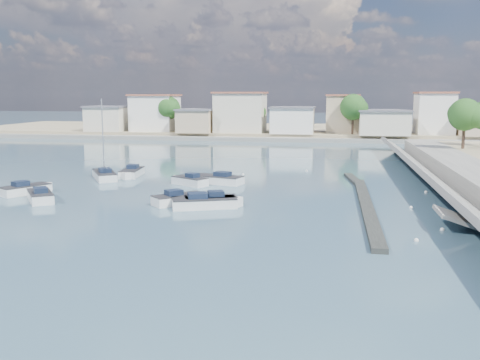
# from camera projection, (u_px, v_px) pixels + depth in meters

# --- Properties ---
(ground) EXTENTS (400.00, 400.00, 0.00)m
(ground) POSITION_uv_depth(u_px,v_px,m) (302.00, 162.00, 74.26)
(ground) COLOR #2C4458
(ground) RESTS_ON ground
(breakwater) EXTENTS (2.00, 31.02, 0.35)m
(breakwater) POSITION_uv_depth(u_px,v_px,m) (364.00, 200.00, 46.50)
(breakwater) COLOR black
(breakwater) RESTS_ON ground
(far_shore_land) EXTENTS (160.00, 40.00, 1.40)m
(far_shore_land) POSITION_uv_depth(u_px,v_px,m) (315.00, 131.00, 124.74)
(far_shore_land) COLOR gray
(far_shore_land) RESTS_ON ground
(far_shore_quay) EXTENTS (160.00, 2.50, 0.80)m
(far_shore_quay) POSITION_uv_depth(u_px,v_px,m) (311.00, 140.00, 104.36)
(far_shore_quay) COLOR slate
(far_shore_quay) RESTS_ON ground
(far_town) EXTENTS (113.01, 12.80, 8.35)m
(far_town) POSITION_uv_depth(u_px,v_px,m) (366.00, 116.00, 107.60)
(far_town) COLOR beige
(far_town) RESTS_ON far_shore_land
(shore_trees) EXTENTS (74.56, 38.32, 7.92)m
(shore_trees) POSITION_uv_depth(u_px,v_px,m) (356.00, 111.00, 99.22)
(shore_trees) COLOR #38281E
(shore_trees) RESTS_ON ground
(motorboat_a) EXTENTS (4.19, 4.77, 1.48)m
(motorboat_a) POSITION_uv_depth(u_px,v_px,m) (40.00, 196.00, 47.04)
(motorboat_a) COLOR silver
(motorboat_a) RESTS_ON ground
(motorboat_b) EXTENTS (4.45, 4.30, 1.48)m
(motorboat_b) POSITION_uv_depth(u_px,v_px,m) (181.00, 199.00, 45.62)
(motorboat_b) COLOR silver
(motorboat_b) RESTS_ON ground
(motorboat_c) EXTENTS (5.96, 3.46, 1.48)m
(motorboat_c) POSITION_uv_depth(u_px,v_px,m) (216.00, 180.00, 56.14)
(motorboat_c) COLOR silver
(motorboat_c) RESTS_ON ground
(motorboat_d) EXTENTS (4.91, 3.23, 1.48)m
(motorboat_d) POSITION_uv_depth(u_px,v_px,m) (208.00, 202.00, 44.62)
(motorboat_d) COLOR silver
(motorboat_d) RESTS_ON ground
(motorboat_e) EXTENTS (3.81, 4.75, 1.48)m
(motorboat_e) POSITION_uv_depth(u_px,v_px,m) (28.00, 190.00, 50.28)
(motorboat_e) COLOR silver
(motorboat_e) RESTS_ON ground
(motorboat_f) EXTENTS (4.24, 3.48, 1.48)m
(motorboat_f) POSITION_uv_depth(u_px,v_px,m) (188.00, 181.00, 55.20)
(motorboat_f) COLOR silver
(motorboat_f) RESTS_ON ground
(motorboat_g) EXTENTS (2.40, 5.50, 1.48)m
(motorboat_g) POSITION_uv_depth(u_px,v_px,m) (131.00, 173.00, 60.80)
(motorboat_g) COLOR silver
(motorboat_g) RESTS_ON ground
(motorboat_h) EXTENTS (5.90, 3.81, 1.48)m
(motorboat_h) POSITION_uv_depth(u_px,v_px,m) (208.00, 203.00, 44.06)
(motorboat_h) COLOR silver
(motorboat_h) RESTS_ON ground
(sailboat) EXTENTS (4.74, 6.00, 9.00)m
(sailboat) POSITION_uv_depth(u_px,v_px,m) (104.00, 175.00, 59.29)
(sailboat) COLOR silver
(sailboat) RESTS_ON ground
(mooring_buoys) EXTENTS (19.32, 30.46, 0.32)m
(mooring_buoys) POSITION_uv_depth(u_px,v_px,m) (359.00, 197.00, 48.61)
(mooring_buoys) COLOR white
(mooring_buoys) RESTS_ON ground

